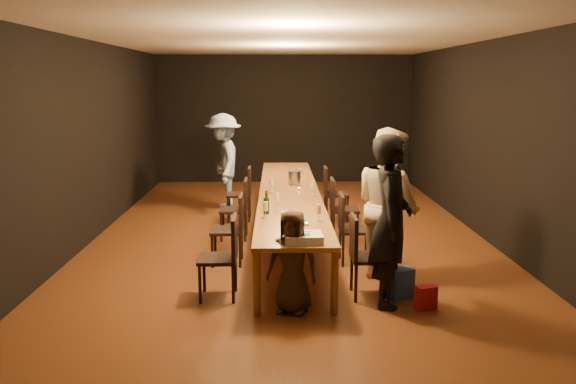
{
  "coord_description": "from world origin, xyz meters",
  "views": [
    {
      "loc": [
        -0.19,
        -8.37,
        2.38
      ],
      "look_at": [
        -0.05,
        -1.37,
        1.0
      ],
      "focal_mm": 35.0,
      "sensor_mm": 36.0,
      "label": 1
    }
  ],
  "objects_px": {
    "woman_tan": "(388,204)",
    "child": "(292,261)",
    "chair_left_3": "(239,194)",
    "woman_birthday": "(391,221)",
    "chair_left_0": "(218,258)",
    "plate_stack": "(288,216)",
    "table": "(289,194)",
    "ice_bucket": "(294,178)",
    "man_blue": "(224,161)",
    "chair_right_2": "(344,209)",
    "birthday_cake": "(303,238)",
    "chair_right_0": "(370,257)",
    "chair_left_2": "(234,209)",
    "chair_right_3": "(336,193)",
    "champagne_bottle": "(266,202)",
    "chair_left_1": "(227,230)",
    "chair_right_1": "(355,229)"
  },
  "relations": [
    {
      "from": "woman_tan",
      "to": "child",
      "type": "xyz_separation_m",
      "value": [
        -1.18,
        -1.01,
        -0.38
      ]
    },
    {
      "from": "chair_left_3",
      "to": "woman_tan",
      "type": "bearing_deg",
      "value": -146.29
    },
    {
      "from": "woman_birthday",
      "to": "child",
      "type": "xyz_separation_m",
      "value": [
        -1.05,
        -0.2,
        -0.38
      ]
    },
    {
      "from": "chair_left_0",
      "to": "plate_stack",
      "type": "height_order",
      "value": "chair_left_0"
    },
    {
      "from": "table",
      "to": "plate_stack",
      "type": "distance_m",
      "value": 1.84
    },
    {
      "from": "woman_tan",
      "to": "ice_bucket",
      "type": "bearing_deg",
      "value": -0.14
    },
    {
      "from": "child",
      "to": "plate_stack",
      "type": "xyz_separation_m",
      "value": [
        -0.03,
        0.96,
        0.25
      ]
    },
    {
      "from": "woman_tan",
      "to": "man_blue",
      "type": "xyz_separation_m",
      "value": [
        -2.34,
        3.94,
        -0.03
      ]
    },
    {
      "from": "plate_stack",
      "to": "chair_left_0",
      "type": "bearing_deg",
      "value": -144.61
    },
    {
      "from": "chair_right_2",
      "to": "birthday_cake",
      "type": "bearing_deg",
      "value": -15.42
    },
    {
      "from": "chair_right_2",
      "to": "child",
      "type": "bearing_deg",
      "value": -17.45
    },
    {
      "from": "chair_right_2",
      "to": "chair_left_0",
      "type": "bearing_deg",
      "value": -35.31
    },
    {
      "from": "chair_right_0",
      "to": "birthday_cake",
      "type": "height_order",
      "value": "chair_right_0"
    },
    {
      "from": "chair_left_2",
      "to": "ice_bucket",
      "type": "bearing_deg",
      "value": -60.48
    },
    {
      "from": "chair_right_3",
      "to": "man_blue",
      "type": "height_order",
      "value": "man_blue"
    },
    {
      "from": "chair_right_2",
      "to": "champagne_bottle",
      "type": "bearing_deg",
      "value": -37.66
    },
    {
      "from": "woman_birthday",
      "to": "woman_tan",
      "type": "bearing_deg",
      "value": 5.04
    },
    {
      "from": "man_blue",
      "to": "plate_stack",
      "type": "xyz_separation_m",
      "value": [
        1.13,
        -3.98,
        -0.1
      ]
    },
    {
      "from": "chair_right_0",
      "to": "birthday_cake",
      "type": "distance_m",
      "value": 0.92
    },
    {
      "from": "man_blue",
      "to": "birthday_cake",
      "type": "distance_m",
      "value": 5.09
    },
    {
      "from": "chair_left_1",
      "to": "ice_bucket",
      "type": "relative_size",
      "value": 4.23
    },
    {
      "from": "birthday_cake",
      "to": "chair_left_3",
      "type": "bearing_deg",
      "value": 99.98
    },
    {
      "from": "man_blue",
      "to": "champagne_bottle",
      "type": "xyz_separation_m",
      "value": [
        0.87,
        -3.66,
        0.0
      ]
    },
    {
      "from": "table",
      "to": "chair_left_0",
      "type": "height_order",
      "value": "chair_left_0"
    },
    {
      "from": "woman_birthday",
      "to": "ice_bucket",
      "type": "distance_m",
      "value": 3.28
    },
    {
      "from": "chair_right_3",
      "to": "woman_tan",
      "type": "bearing_deg",
      "value": 5.72
    },
    {
      "from": "chair_right_0",
      "to": "chair_left_0",
      "type": "height_order",
      "value": "same"
    },
    {
      "from": "woman_birthday",
      "to": "champagne_bottle",
      "type": "xyz_separation_m",
      "value": [
        -1.34,
        1.09,
        -0.02
      ]
    },
    {
      "from": "table",
      "to": "chair_right_2",
      "type": "xyz_separation_m",
      "value": [
        0.85,
        0.0,
        -0.24
      ]
    },
    {
      "from": "chair_right_0",
      "to": "birthday_cake",
      "type": "xyz_separation_m",
      "value": [
        -0.77,
        -0.38,
        0.33
      ]
    },
    {
      "from": "chair_left_3",
      "to": "woman_tan",
      "type": "distance_m",
      "value": 3.63
    },
    {
      "from": "birthday_cake",
      "to": "chair_right_1",
      "type": "bearing_deg",
      "value": 60.93
    },
    {
      "from": "chair_left_3",
      "to": "chair_right_2",
      "type": "bearing_deg",
      "value": -125.22
    },
    {
      "from": "woman_tan",
      "to": "man_blue",
      "type": "bearing_deg",
      "value": 6.26
    },
    {
      "from": "chair_left_2",
      "to": "man_blue",
      "type": "distance_m",
      "value": 2.21
    },
    {
      "from": "chair_left_1",
      "to": "chair_left_2",
      "type": "relative_size",
      "value": 1.0
    },
    {
      "from": "birthday_cake",
      "to": "chair_right_3",
      "type": "bearing_deg",
      "value": 75.9
    },
    {
      "from": "man_blue",
      "to": "birthday_cake",
      "type": "bearing_deg",
      "value": 3.59
    },
    {
      "from": "child",
      "to": "ice_bucket",
      "type": "height_order",
      "value": "child"
    },
    {
      "from": "chair_right_3",
      "to": "champagne_bottle",
      "type": "height_order",
      "value": "champagne_bottle"
    },
    {
      "from": "woman_birthday",
      "to": "man_blue",
      "type": "distance_m",
      "value": 5.24
    },
    {
      "from": "chair_left_1",
      "to": "child",
      "type": "relative_size",
      "value": 0.85
    },
    {
      "from": "chair_left_3",
      "to": "man_blue",
      "type": "relative_size",
      "value": 0.52
    },
    {
      "from": "chair_left_1",
      "to": "chair_left_3",
      "type": "xyz_separation_m",
      "value": [
        0.0,
        2.4,
        0.0
      ]
    },
    {
      "from": "table",
      "to": "birthday_cake",
      "type": "relative_size",
      "value": 14.8
    },
    {
      "from": "chair_left_0",
      "to": "ice_bucket",
      "type": "relative_size",
      "value": 4.23
    },
    {
      "from": "chair_left_2",
      "to": "plate_stack",
      "type": "height_order",
      "value": "chair_left_2"
    },
    {
      "from": "chair_right_1",
      "to": "woman_birthday",
      "type": "distance_m",
      "value": 1.49
    },
    {
      "from": "chair_left_0",
      "to": "birthday_cake",
      "type": "distance_m",
      "value": 1.06
    },
    {
      "from": "chair_right_0",
      "to": "ice_bucket",
      "type": "bearing_deg",
      "value": -165.62
    }
  ]
}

